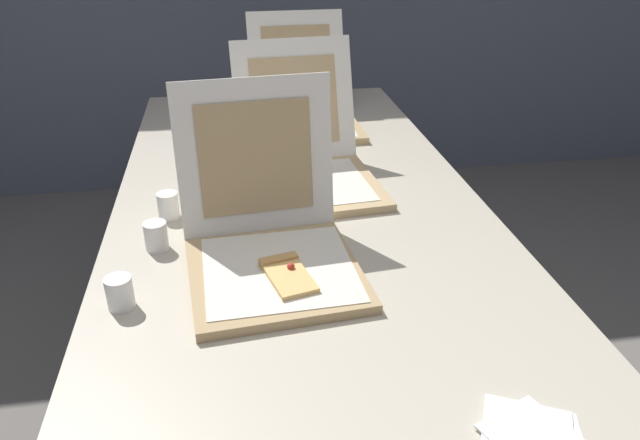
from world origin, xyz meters
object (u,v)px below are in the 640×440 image
object	(u,v)px
pizza_box_middle	(309,167)
cup_white_near_left	(120,293)
cup_white_near_center	(156,236)
pizza_box_front	(271,246)
cup_white_far	(222,163)
cup_white_mid	(168,205)
table	(302,227)
napkin_pile	(533,436)
pizza_box_back	(305,111)

from	to	relation	value
pizza_box_middle	cup_white_near_left	xyz separation A→B (m)	(-0.44, -0.52, -0.02)
cup_white_near_left	cup_white_near_center	bearing A→B (deg)	77.01
pizza_box_middle	cup_white_near_center	size ratio (longest dim) A/B	7.42
pizza_box_front	cup_white_far	world-z (taller)	pizza_box_front
cup_white_mid	table	bearing A→B (deg)	-3.47
pizza_box_middle	cup_white_near_center	distance (m)	0.49
pizza_box_middle	cup_white_mid	bearing A→B (deg)	-164.02
cup_white_near_left	napkin_pile	size ratio (longest dim) A/B	0.37
pizza_box_middle	pizza_box_back	world-z (taller)	pizza_box_middle
cup_white_mid	cup_white_near_center	bearing A→B (deg)	-96.21
pizza_box_back	cup_white_far	size ratio (longest dim) A/B	7.19
cup_white_far	napkin_pile	world-z (taller)	cup_white_far
pizza_box_front	table	bearing A→B (deg)	63.40
cup_white_far	cup_white_mid	bearing A→B (deg)	-117.43
pizza_box_front	napkin_pile	bearing A→B (deg)	-62.70
pizza_box_front	napkin_pile	size ratio (longest dim) A/B	2.41
pizza_box_back	cup_white_near_center	size ratio (longest dim) A/B	7.19
napkin_pile	cup_white_mid	bearing A→B (deg)	125.48
pizza_box_middle	cup_white_near_center	bearing A→B (deg)	-147.77
cup_white_mid	pizza_box_front	bearing A→B (deg)	-49.75
pizza_box_front	cup_white_near_center	bearing A→B (deg)	148.67
table	cup_white_mid	bearing A→B (deg)	176.53
pizza_box_back	cup_white_mid	xyz separation A→B (m)	(-0.43, -0.65, -0.02)
cup_white_mid	cup_white_far	bearing A→B (deg)	62.57
cup_white_mid	napkin_pile	distance (m)	0.99
pizza_box_front	cup_white_mid	xyz separation A→B (m)	(-0.23, 0.28, -0.02)
cup_white_near_center	cup_white_near_left	bearing A→B (deg)	-102.99
cup_white_far	napkin_pile	xyz separation A→B (m)	(0.44, -1.07, -0.03)
napkin_pile	cup_white_near_center	bearing A→B (deg)	132.24
cup_white_near_center	cup_white_near_left	xyz separation A→B (m)	(-0.05, -0.22, 0.00)
pizza_box_back	pizza_box_middle	bearing A→B (deg)	-97.84
table	cup_white_mid	size ratio (longest dim) A/B	33.53
pizza_box_middle	napkin_pile	bearing A→B (deg)	-83.48
pizza_box_front	cup_white_mid	distance (m)	0.36
pizza_box_front	pizza_box_back	xyz separation A→B (m)	(0.20, 0.93, -0.00)
cup_white_mid	napkin_pile	bearing A→B (deg)	-54.52
cup_white_far	cup_white_near_left	distance (m)	0.67
table	cup_white_far	distance (m)	0.35
pizza_box_middle	cup_white_far	world-z (taller)	pizza_box_middle
pizza_box_middle	table	bearing A→B (deg)	-109.03
table	pizza_box_front	world-z (taller)	pizza_box_front
pizza_box_front	cup_white_mid	bearing A→B (deg)	124.83
cup_white_far	napkin_pile	size ratio (longest dim) A/B	0.37
pizza_box_back	cup_white_far	world-z (taller)	pizza_box_back
pizza_box_middle	cup_white_mid	size ratio (longest dim) A/B	7.42
table	cup_white_far	size ratio (longest dim) A/B	33.53
pizza_box_front	cup_white_mid	world-z (taller)	pizza_box_front
table	cup_white_near_left	xyz separation A→B (m)	(-0.40, -0.35, 0.08)
pizza_box_back	cup_white_near_left	size ratio (longest dim) A/B	7.19
pizza_box_middle	pizza_box_back	distance (m)	0.51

